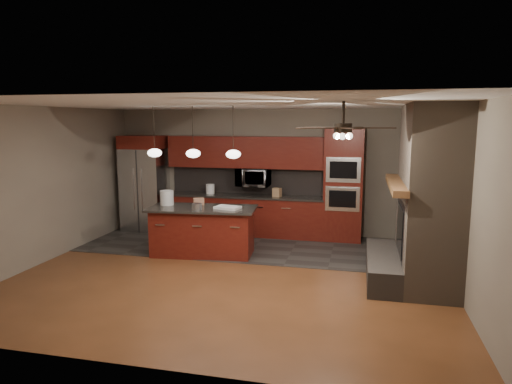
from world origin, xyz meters
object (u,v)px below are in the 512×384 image
(paint_can, at_px, (197,207))
(cardboard_box, at_px, (199,201))
(counter_box, at_px, (277,192))
(counter_bucket, at_px, (210,189))
(oven_tower, at_px, (343,185))
(paint_tray, at_px, (228,208))
(microwave, at_px, (253,177))
(white_bucket, at_px, (167,198))
(kitchen_island, at_px, (203,231))
(refrigerator, at_px, (145,183))

(paint_can, relative_size, cardboard_box, 0.92)
(counter_box, bearing_deg, counter_bucket, -165.36)
(counter_bucket, distance_m, counter_box, 1.55)
(oven_tower, bearing_deg, counter_box, -178.28)
(paint_can, relative_size, paint_tray, 0.42)
(microwave, height_order, counter_box, microwave)
(microwave, distance_m, white_bucket, 2.15)
(kitchen_island, bearing_deg, counter_bucket, 98.52)
(refrigerator, xyz_separation_m, paint_tray, (2.50, -1.64, -0.16))
(kitchen_island, relative_size, white_bucket, 7.44)
(white_bucket, xyz_separation_m, cardboard_box, (0.59, 0.16, -0.08))
(paint_tray, bearing_deg, cardboard_box, 170.12)
(white_bucket, relative_size, cardboard_box, 1.40)
(oven_tower, height_order, paint_can, oven_tower)
(microwave, relative_size, paint_tray, 1.64)
(oven_tower, height_order, kitchen_island, oven_tower)
(oven_tower, distance_m, cardboard_box, 3.08)
(paint_tray, distance_m, counter_bucket, 1.95)
(oven_tower, bearing_deg, paint_can, -142.41)
(kitchen_island, distance_m, counter_box, 2.08)
(oven_tower, distance_m, counter_bucket, 2.98)
(oven_tower, bearing_deg, paint_tray, -140.13)
(kitchen_island, distance_m, white_bucket, 0.97)
(kitchen_island, relative_size, counter_box, 10.99)
(paint_can, bearing_deg, kitchen_island, 88.71)
(kitchen_island, distance_m, paint_tray, 0.69)
(white_bucket, relative_size, counter_bucket, 1.28)
(kitchen_island, distance_m, counter_bucket, 1.84)
(microwave, distance_m, counter_bucket, 1.04)
(microwave, distance_m, counter_box, 0.64)
(kitchen_island, height_order, paint_tray, paint_tray)
(microwave, height_order, cardboard_box, microwave)
(counter_bucket, bearing_deg, microwave, 2.87)
(counter_bucket, bearing_deg, cardboard_box, -80.07)
(paint_can, height_order, counter_bucket, counter_bucket)
(counter_box, bearing_deg, cardboard_box, -116.36)
(counter_bucket, bearing_deg, paint_tray, -61.73)
(microwave, distance_m, kitchen_island, 2.03)
(counter_bucket, bearing_deg, paint_can, -78.19)
(oven_tower, bearing_deg, kitchen_island, -146.32)
(paint_can, bearing_deg, refrigerator, 136.44)
(paint_can, xyz_separation_m, cardboard_box, (-0.16, 0.53, 0.00))
(microwave, distance_m, refrigerator, 2.59)
(paint_can, distance_m, counter_box, 2.24)
(white_bucket, relative_size, counter_box, 1.48)
(white_bucket, bearing_deg, counter_bucket, 78.09)
(microwave, relative_size, white_bucket, 2.60)
(oven_tower, relative_size, cardboard_box, 11.82)
(refrigerator, bearing_deg, microwave, 2.92)
(cardboard_box, height_order, counter_box, counter_box)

